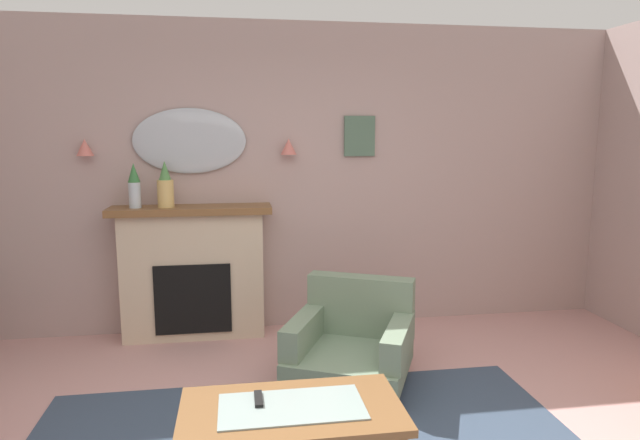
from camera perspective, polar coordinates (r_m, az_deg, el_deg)
The scene contains 11 objects.
wall_back at distance 4.99m, azimuth -4.72°, elevation 4.34°, with size 7.29×0.10×2.74m, color #B29993.
fireplace at distance 4.90m, azimuth -13.04°, elevation -5.45°, with size 1.36×0.36×1.16m.
mantel_vase_centre at distance 4.80m, azimuth -18.77°, elevation 3.44°, with size 0.10×0.10×0.37m.
mantel_vase_left at distance 4.77m, azimuth -15.79°, elevation 3.29°, with size 0.14×0.14×0.39m.
wall_mirror at distance 4.90m, azimuth -13.40°, elevation 8.00°, with size 0.96×0.06×0.56m, color #B2BCC6.
wall_sconce_left at distance 4.98m, azimuth -23.28°, elevation 6.96°, with size 0.14×0.14×0.14m, color #D17066.
wall_sconce_right at distance 4.85m, azimuth -3.29°, elevation 7.63°, with size 0.14×0.14×0.14m, color #D17066.
framed_picture at distance 5.02m, azimuth 4.13°, elevation 8.70°, with size 0.28×0.03×0.36m, color #4C6B56.
coffee_table at distance 2.88m, azimuth -2.96°, elevation -19.86°, with size 1.10×0.60×0.45m.
tv_remote at distance 2.92m, azimuth -6.42°, elevation -18.06°, with size 0.04×0.16×0.02m, color black.
armchair_beside_couch at distance 4.06m, azimuth 3.47°, elevation -12.27°, with size 1.07×1.08×0.71m.
Camera 1 is at (-0.36, -2.32, 1.78)m, focal length 30.76 mm.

